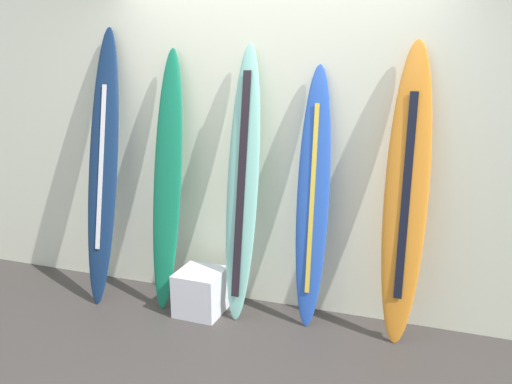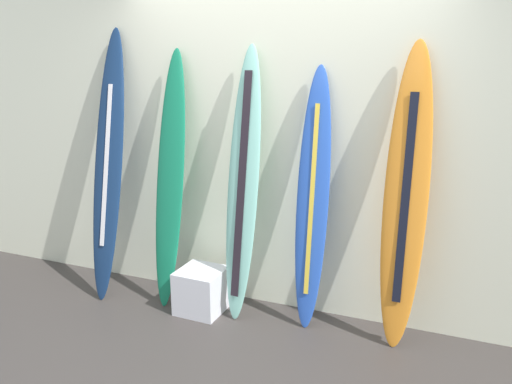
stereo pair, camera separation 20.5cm
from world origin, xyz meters
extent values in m
cube|color=white|center=(0.00, 1.30, 1.40)|extent=(7.20, 0.20, 2.80)
ellipsoid|color=navy|center=(-1.37, 0.93, 1.10)|extent=(0.28, 0.54, 2.20)
cube|color=silver|center=(-1.37, 0.90, 1.11)|extent=(0.05, 0.29, 1.29)
ellipsoid|color=#147551|center=(-0.81, 0.97, 1.02)|extent=(0.25, 0.40, 2.04)
cone|color=black|center=(-0.81, 0.86, 0.18)|extent=(0.07, 0.09, 0.11)
ellipsoid|color=#80C6B7|center=(-0.18, 0.98, 1.03)|extent=(0.27, 0.40, 2.07)
cube|color=black|center=(-0.18, 0.95, 1.04)|extent=(0.07, 0.28, 1.67)
cone|color=black|center=(-0.18, 0.89, 0.18)|extent=(0.07, 0.08, 0.11)
ellipsoid|color=blue|center=(0.34, 1.03, 0.96)|extent=(0.25, 0.31, 1.92)
cube|color=yellow|center=(0.34, 1.00, 0.97)|extent=(0.04, 0.20, 1.38)
ellipsoid|color=orange|center=(0.99, 1.02, 1.04)|extent=(0.30, 0.33, 2.09)
cube|color=black|center=(0.99, 0.98, 1.05)|extent=(0.06, 0.19, 1.41)
cone|color=black|center=(0.99, 0.94, 0.19)|extent=(0.07, 0.08, 0.11)
cube|color=silver|center=(-0.50, 0.86, 0.17)|extent=(0.36, 0.36, 0.35)
camera|label=1|loc=(1.14, -2.53, 1.99)|focal=36.29mm
camera|label=2|loc=(1.33, -2.46, 1.99)|focal=36.29mm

